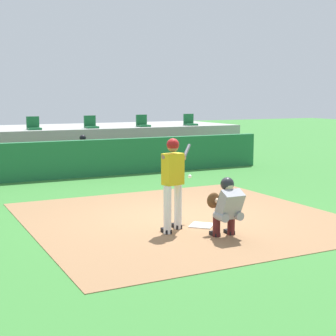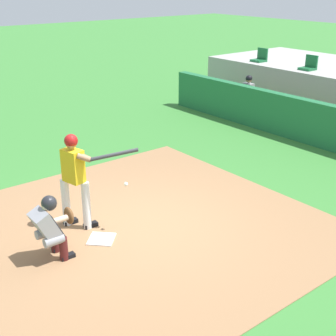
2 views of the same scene
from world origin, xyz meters
name	(u,v)px [view 1 (image 1 of 2)]	position (x,y,z in m)	size (l,w,h in m)	color
ground_plane	(183,218)	(0.00, 0.00, 0.00)	(80.00, 80.00, 0.00)	#387A33
dirt_infield	(183,218)	(0.00, 0.00, 0.01)	(6.40, 6.40, 0.01)	#936B47
home_plate	(202,225)	(0.00, -0.80, 0.02)	(0.44, 0.44, 0.02)	white
batter_at_plate	(173,178)	(-0.68, -0.87, 1.04)	(1.10, 1.05, 1.80)	silver
catcher_crouched	(226,205)	(0.00, -1.69, 0.61)	(0.49, 1.80, 1.13)	gray
dugout_wall	(88,158)	(0.00, 6.50, 0.60)	(13.00, 0.30, 1.20)	#1E6638
dugout_bench	(79,166)	(0.00, 7.50, 0.23)	(11.80, 0.44, 0.45)	olive
dugout_player_1	(84,153)	(0.16, 7.34, 0.67)	(0.49, 0.70, 1.30)	#939399
stands_platform	(53,144)	(0.00, 10.90, 0.70)	(15.00, 4.40, 1.40)	#9E9E99
stadium_seat_2	(34,126)	(-1.08, 9.38, 1.53)	(0.46, 0.46, 0.48)	#196033
stadium_seat_3	(91,125)	(1.08, 9.38, 1.53)	(0.46, 0.46, 0.48)	#196033
stadium_seat_4	(143,123)	(3.25, 9.38, 1.53)	(0.46, 0.46, 0.48)	#196033
stadium_seat_5	(190,122)	(5.42, 9.38, 1.53)	(0.46, 0.46, 0.48)	#196033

